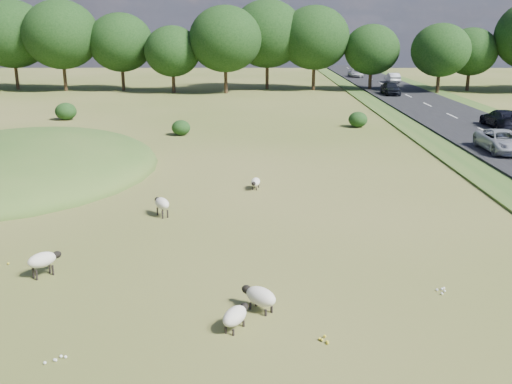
% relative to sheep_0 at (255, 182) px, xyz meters
% --- Properties ---
extents(ground, '(160.00, 160.00, 0.00)m').
position_rel_sheep_0_xyz_m(ground, '(-1.95, 12.00, -0.37)').
color(ground, '#465A1C').
rests_on(ground, ground).
extents(mound, '(16.00, 20.00, 4.00)m').
position_rel_sheep_0_xyz_m(mound, '(-13.95, 4.00, -0.37)').
color(mound, '#33561E').
rests_on(mound, ground).
extents(road, '(8.00, 150.00, 0.25)m').
position_rel_sheep_0_xyz_m(road, '(18.05, 22.00, -0.25)').
color(road, black).
rests_on(road, ground).
extents(treeline, '(96.28, 14.66, 11.70)m').
position_rel_sheep_0_xyz_m(treeline, '(-3.01, 47.43, 6.19)').
color(treeline, black).
rests_on(treeline, ground).
extents(shrubs, '(27.63, 9.33, 1.55)m').
position_rel_sheep_0_xyz_m(shrubs, '(-7.37, 20.26, 0.33)').
color(shrubs, black).
rests_on(shrubs, ground).
extents(sheep_0, '(0.61, 1.06, 0.59)m').
position_rel_sheep_0_xyz_m(sheep_0, '(0.00, 0.00, 0.00)').
color(sheep_0, beige).
rests_on(sheep_0, ground).
extents(sheep_1, '(1.10, 1.09, 0.86)m').
position_rel_sheep_0_xyz_m(sheep_1, '(-7.09, -10.85, 0.22)').
color(sheep_1, beige).
rests_on(sheep_1, ground).
extents(sheep_2, '(0.91, 1.19, 0.67)m').
position_rel_sheep_0_xyz_m(sheep_2, '(-0.47, -14.35, 0.05)').
color(sheep_2, beige).
rests_on(sheep_2, ground).
extents(sheep_3, '(1.22, 1.16, 0.74)m').
position_rel_sheep_0_xyz_m(sheep_3, '(0.21, -13.25, 0.09)').
color(sheep_3, beige).
rests_on(sheep_3, ground).
extents(sheep_4, '(0.96, 1.20, 0.86)m').
position_rel_sheep_0_xyz_m(sheep_4, '(-4.13, -4.46, 0.23)').
color(sheep_4, beige).
rests_on(sheep_4, ground).
extents(car_0, '(2.06, 4.46, 1.24)m').
position_rel_sheep_0_xyz_m(car_0, '(16.15, 67.00, 0.50)').
color(car_0, silver).
rests_on(car_0, road).
extents(car_1, '(2.31, 5.01, 1.39)m').
position_rel_sheep_0_xyz_m(car_1, '(16.15, 8.28, 0.57)').
color(car_1, '#B7B9BF').
rests_on(car_1, road).
extents(car_2, '(1.51, 4.33, 1.43)m').
position_rel_sheep_0_xyz_m(car_2, '(19.95, 57.01, 0.59)').
color(car_2, '#B6B9BE').
rests_on(car_2, road).
extents(car_3, '(1.81, 4.51, 1.54)m').
position_rel_sheep_0_xyz_m(car_3, '(16.15, 41.25, 0.64)').
color(car_3, black).
rests_on(car_3, road).
extents(car_6, '(2.05, 5.03, 1.46)m').
position_rel_sheep_0_xyz_m(car_6, '(19.95, 17.74, 0.61)').
color(car_6, black).
rests_on(car_6, road).
extents(car_7, '(2.01, 4.95, 1.44)m').
position_rel_sheep_0_xyz_m(car_7, '(19.95, 74.21, 0.59)').
color(car_7, black).
rests_on(car_7, road).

